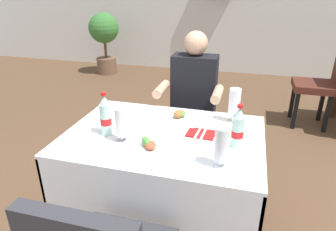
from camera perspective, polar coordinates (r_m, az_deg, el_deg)
The scene contains 13 objects.
main_dining_table at distance 1.92m, azimuth -0.79°, elevation -8.03°, with size 1.19×0.86×0.75m.
chair_far_diner_seat at distance 2.64m, azimuth 4.12°, elevation 0.68°, with size 0.44×0.50×0.97m.
seated_diner_far at distance 2.47m, azimuth 4.68°, elevation 2.95°, with size 0.50×0.46×1.26m.
plate_near_camera at distance 1.68m, azimuth -3.86°, elevation -5.70°, with size 0.26×0.26×0.07m.
plate_far_diner at distance 2.02m, azimuth 2.26°, elevation -0.26°, with size 0.23×0.23×0.07m.
beer_glass_left at distance 1.73m, azimuth -8.92°, elevation -1.64°, with size 0.07×0.07×0.20m.
beer_glass_middle at distance 2.00m, azimuth 12.51°, elevation 2.04°, with size 0.08×0.08×0.23m.
beer_glass_right at distance 1.49m, azimuth 10.16°, elevation -5.87°, with size 0.07×0.07×0.22m.
cola_bottle_primary at distance 1.82m, azimuth -11.80°, elevation -0.17°, with size 0.07×0.07×0.27m.
cola_bottle_secondary at distance 1.69m, azimuth 13.17°, elevation -2.47°, with size 0.07×0.07×0.25m.
napkin_cutlery_set at distance 1.84m, azimuth 6.31°, elevation -3.42°, with size 0.18×0.19×0.01m.
background_chair_left at distance 3.90m, azimuth 27.38°, elevation 5.80°, with size 0.50×0.44×0.97m.
potted_plant_corner at distance 5.80m, azimuth -12.03°, elevation 14.65°, with size 0.54×0.54×1.11m.
Camera 1 is at (0.38, -1.48, 1.60)m, focal length 32.01 mm.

